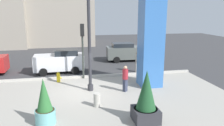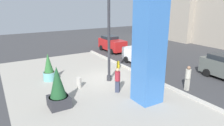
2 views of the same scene
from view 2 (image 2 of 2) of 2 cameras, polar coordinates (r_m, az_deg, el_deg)
ground_plane at (r=18.34m, az=8.87°, el=-2.17°), size 60.00×60.00×0.00m
plaza_pavement at (r=15.42m, az=-8.71°, el=-5.85°), size 18.00×10.00×0.02m
curb_strip at (r=17.79m, az=6.69°, el=-2.41°), size 18.00×0.24×0.16m
lamp_post at (r=15.08m, az=-0.86°, el=6.24°), size 0.44×0.44×6.41m
art_pillar_blue at (r=11.94m, az=10.28°, el=3.48°), size 1.43×1.43×6.35m
potted_plant_curbside at (r=16.40m, az=-17.22°, el=-1.55°), size 0.92×0.92×2.17m
potted_plant_by_pillar at (r=12.05m, az=-14.85°, el=-7.05°), size 1.15×1.15×2.47m
fire_hydrant at (r=18.59m, az=1.71°, el=-0.52°), size 0.36×0.26×0.75m
concrete_bollard at (r=14.69m, az=-9.22°, el=-5.44°), size 0.36×0.36×0.75m
traffic_light_corner at (r=16.86m, az=6.81°, el=6.19°), size 0.28×0.42×4.14m
car_far_lane at (r=25.26m, az=-0.00°, el=5.38°), size 4.04×1.99×1.84m
car_passing_lane at (r=19.95m, az=8.44°, el=2.25°), size 4.11×2.15×1.93m
pedestrian_crossing at (r=14.81m, az=20.39°, el=-3.65°), size 0.38×0.38×1.74m
pedestrian_on_sidewalk at (r=13.58m, az=1.55°, el=-4.50°), size 0.51×0.51×1.70m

